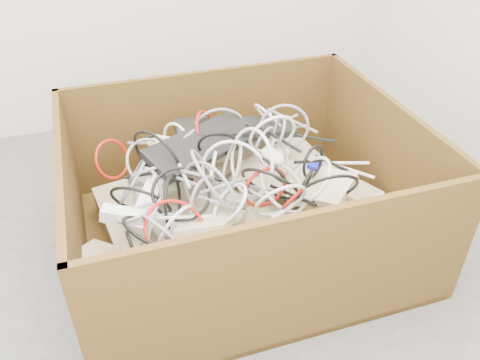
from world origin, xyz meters
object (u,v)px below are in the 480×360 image
object	(u,v)px
cardboard_box	(237,217)
vga_plug	(314,166)
power_strip_left	(151,193)
power_strip_right	(145,219)

from	to	relation	value
cardboard_box	vga_plug	bearing A→B (deg)	-9.83
cardboard_box	vga_plug	world-z (taller)	cardboard_box
power_strip_left	power_strip_right	distance (m)	0.12
power_strip_right	cardboard_box	bearing A→B (deg)	42.27
cardboard_box	power_strip_right	distance (m)	0.45
power_strip_left	cardboard_box	bearing A→B (deg)	-51.81
power_strip_right	vga_plug	bearing A→B (deg)	28.77
vga_plug	power_strip_right	bearing A→B (deg)	-117.88
cardboard_box	vga_plug	size ratio (longest dim) A/B	28.25
power_strip_right	vga_plug	size ratio (longest dim) A/B	6.39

